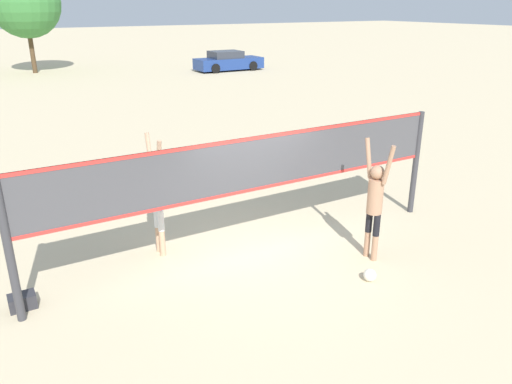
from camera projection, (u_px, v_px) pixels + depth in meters
The scene contains 8 objects.
ground_plane at pixel (256, 254), 9.45m from camera, with size 200.00×200.00×0.00m, color beige.
volleyball_net at pixel (256, 173), 8.88m from camera, with size 8.31×0.13×2.30m.
player_spiker at pixel (375, 199), 8.91m from camera, with size 0.28×0.72×2.25m.
player_blocker at pixel (157, 193), 9.07m from camera, with size 0.28×0.73×2.29m.
volleyball at pixel (370, 275), 8.51m from camera, with size 0.22×0.22×0.22m.
gear_bag at pixel (22, 301), 7.75m from camera, with size 0.40×0.28×0.23m.
parked_car_near at pixel (228, 62), 35.09m from camera, with size 4.75×1.97×1.36m.
tree_left_cluster at pixel (25, 3), 32.51m from camera, with size 4.52×4.52×6.77m.
Camera 1 is at (-4.28, -7.25, 4.46)m, focal length 35.00 mm.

